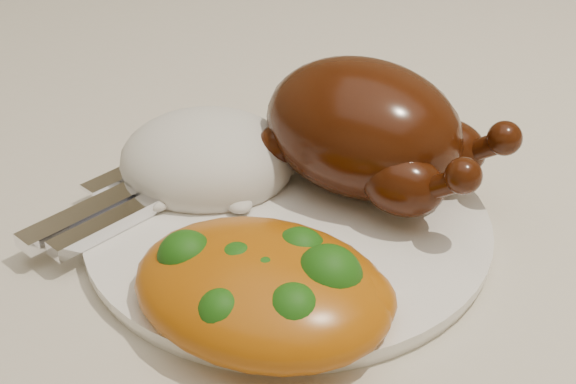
% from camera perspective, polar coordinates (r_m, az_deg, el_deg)
% --- Properties ---
extents(dining_table, '(1.60, 0.90, 0.76)m').
position_cam_1_polar(dining_table, '(0.58, 16.41, -12.88)').
color(dining_table, brown).
rests_on(dining_table, floor).
extents(tablecloth, '(1.73, 1.03, 0.18)m').
position_cam_1_polar(tablecloth, '(0.53, 17.62, -7.31)').
color(tablecloth, beige).
rests_on(tablecloth, dining_table).
extents(dinner_plate, '(0.30, 0.30, 0.01)m').
position_cam_1_polar(dinner_plate, '(0.51, 0.00, -2.39)').
color(dinner_plate, white).
rests_on(dinner_plate, tablecloth).
extents(roast_chicken, '(0.18, 0.13, 0.09)m').
position_cam_1_polar(roast_chicken, '(0.53, 5.66, 4.45)').
color(roast_chicken, '#401606').
rests_on(roast_chicken, dinner_plate).
extents(rice_mound, '(0.15, 0.15, 0.06)m').
position_cam_1_polar(rice_mound, '(0.55, -5.74, 2.27)').
color(rice_mound, white).
rests_on(rice_mound, dinner_plate).
extents(mac_and_cheese, '(0.15, 0.12, 0.06)m').
position_cam_1_polar(mac_and_cheese, '(0.43, -1.33, -6.74)').
color(mac_and_cheese, '#B16A0B').
rests_on(mac_and_cheese, dinner_plate).
extents(cutlery, '(0.07, 0.20, 0.01)m').
position_cam_1_polar(cutlery, '(0.53, -11.69, -0.46)').
color(cutlery, silver).
rests_on(cutlery, dinner_plate).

